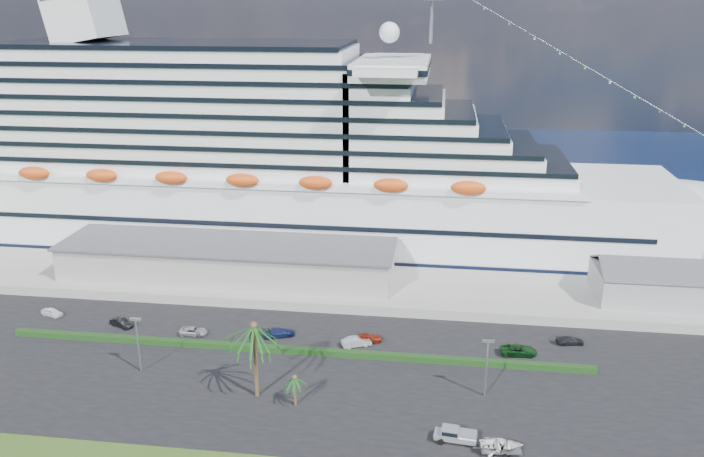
# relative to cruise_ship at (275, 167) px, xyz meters

# --- Properties ---
(ground) EXTENTS (420.00, 420.00, 0.00)m
(ground) POSITION_rel_cruise_ship_xyz_m (21.53, -64.00, -16.69)
(ground) COLOR #2E4C19
(ground) RESTS_ON ground
(asphalt_lot) EXTENTS (140.00, 38.00, 0.12)m
(asphalt_lot) POSITION_rel_cruise_ship_xyz_m (21.53, -53.00, -16.63)
(asphalt_lot) COLOR black
(asphalt_lot) RESTS_ON ground
(wharf) EXTENTS (240.00, 20.00, 1.80)m
(wharf) POSITION_rel_cruise_ship_xyz_m (21.53, -24.00, -15.79)
(wharf) COLOR gray
(wharf) RESTS_ON ground
(water) EXTENTS (420.00, 160.00, 0.02)m
(water) POSITION_rel_cruise_ship_xyz_m (21.53, 66.00, -16.68)
(water) COLOR black
(water) RESTS_ON ground
(cruise_ship) EXTENTS (191.00, 38.00, 54.00)m
(cruise_ship) POSITION_rel_cruise_ship_xyz_m (0.00, 0.00, 0.00)
(cruise_ship) COLOR silver
(cruise_ship) RESTS_ON ground
(terminal_building) EXTENTS (61.00, 15.00, 6.30)m
(terminal_building) POSITION_rel_cruise_ship_xyz_m (-3.47, -24.00, -11.68)
(terminal_building) COLOR gray
(terminal_building) RESTS_ON wharf
(port_shed) EXTENTS (24.00, 12.31, 7.37)m
(port_shed) POSITION_rel_cruise_ship_xyz_m (73.53, -24.00, -12.30)
(port_shed) COLOR gray
(port_shed) RESTS_ON wharf
(hedge) EXTENTS (88.00, 1.10, 0.90)m
(hedge) POSITION_rel_cruise_ship_xyz_m (13.53, -48.00, -16.12)
(hedge) COLOR black
(hedge) RESTS_ON asphalt_lot
(lamp_post_left) EXTENTS (1.60, 0.35, 8.27)m
(lamp_post_left) POSITION_rel_cruise_ship_xyz_m (-6.47, -56.00, -11.35)
(lamp_post_left) COLOR gray
(lamp_post_left) RESTS_ON asphalt_lot
(lamp_post_right) EXTENTS (1.60, 0.35, 8.27)m
(lamp_post_right) POSITION_rel_cruise_ship_xyz_m (41.53, -56.00, -11.35)
(lamp_post_right) COLOR gray
(lamp_post_right) RESTS_ON asphalt_lot
(palm_tall) EXTENTS (8.82, 8.82, 11.13)m
(palm_tall) POSITION_rel_cruise_ship_xyz_m (11.53, -60.00, -7.49)
(palm_tall) COLOR #47301E
(palm_tall) RESTS_ON ground
(palm_short) EXTENTS (3.53, 3.53, 4.56)m
(palm_short) POSITION_rel_cruise_ship_xyz_m (17.03, -61.50, -13.03)
(palm_short) COLOR #47301E
(palm_short) RESTS_ON ground
(parked_car_0) EXTENTS (4.17, 2.59, 1.32)m
(parked_car_0) POSITION_rel_cruise_ship_xyz_m (-28.57, -41.03, -15.91)
(parked_car_0) COLOR white
(parked_car_0) RESTS_ON asphalt_lot
(parked_car_1) EXTENTS (4.41, 3.08, 1.38)m
(parked_car_1) POSITION_rel_cruise_ship_xyz_m (-15.40, -43.19, -15.88)
(parked_car_1) COLOR black
(parked_car_1) RESTS_ON asphalt_lot
(parked_car_2) EXTENTS (4.46, 2.14, 1.23)m
(parked_car_2) POSITION_rel_cruise_ship_xyz_m (-2.93, -44.39, -15.96)
(parked_car_2) COLOR #9C9EA4
(parked_car_2) RESTS_ON asphalt_lot
(parked_car_3) EXTENTS (5.25, 3.75, 1.41)m
(parked_car_3) POSITION_rel_cruise_ship_xyz_m (10.55, -43.22, -15.87)
(parked_car_3) COLOR #171E50
(parked_car_3) RESTS_ON asphalt_lot
(parked_car_4) EXTENTS (5.01, 3.43, 1.58)m
(parked_car_4) POSITION_rel_cruise_ship_xyz_m (24.29, -43.38, -15.78)
(parked_car_4) COLOR maroon
(parked_car_4) RESTS_ON asphalt_lot
(parked_car_5) EXTENTS (4.76, 3.22, 1.49)m
(parked_car_5) POSITION_rel_cruise_ship_xyz_m (22.90, -44.68, -15.83)
(parked_car_5) COLOR #AFB2B7
(parked_car_5) RESTS_ON asphalt_lot
(parked_car_6) EXTENTS (5.53, 2.85, 1.49)m
(parked_car_6) POSITION_rel_cruise_ship_xyz_m (46.99, -44.10, -15.83)
(parked_car_6) COLOR #0E3813
(parked_car_6) RESTS_ON asphalt_lot
(parked_car_7) EXTENTS (4.43, 2.34, 1.22)m
(parked_car_7) POSITION_rel_cruise_ship_xyz_m (55.15, -39.72, -15.96)
(parked_car_7) COLOR black
(parked_car_7) RESTS_ON asphalt_lot
(pickup_truck) EXTENTS (5.20, 2.36, 1.78)m
(pickup_truck) POSITION_rel_cruise_ship_xyz_m (37.46, -66.53, -15.60)
(pickup_truck) COLOR black
(pickup_truck) RESTS_ON asphalt_lot
(boat_trailer) EXTENTS (5.94, 4.12, 1.67)m
(boat_trailer) POSITION_rel_cruise_ship_xyz_m (42.78, -68.19, -15.47)
(boat_trailer) COLOR gray
(boat_trailer) RESTS_ON asphalt_lot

